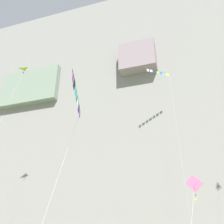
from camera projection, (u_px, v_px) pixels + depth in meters
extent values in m
cube|color=gray|center=(150.00, 117.00, 63.97)|extent=(180.00, 20.92, 65.14)
cube|color=gray|center=(31.00, 89.00, 65.83)|extent=(15.64, 3.38, 9.66)
cube|color=gray|center=(138.00, 58.00, 58.48)|extent=(8.08, 3.15, 7.22)
cube|color=pink|center=(194.00, 183.00, 18.73)|extent=(1.25, 0.72, 1.35)
cylinder|color=black|center=(194.00, 183.00, 18.73)|extent=(0.10, 0.48, 1.07)
cube|color=#CC3399|center=(195.00, 191.00, 18.48)|extent=(0.17, 0.04, 0.08)
cube|color=pink|center=(196.00, 195.00, 18.34)|extent=(0.16, 0.07, 0.08)
cube|color=yellow|center=(196.00, 199.00, 18.21)|extent=(0.17, 0.03, 0.08)
pyramid|color=#8CCC33|center=(24.00, 73.00, 47.79)|extent=(1.54, 1.14, 0.19)
cube|color=#CC3399|center=(23.00, 72.00, 47.32)|extent=(0.10, 0.39, 0.42)
cylinder|color=black|center=(77.00, 93.00, 19.78)|extent=(1.91, 5.64, 0.03)
cube|color=purple|center=(80.00, 113.00, 21.85)|extent=(0.21, 0.54, 0.61)
cube|color=navy|center=(79.00, 108.00, 21.11)|extent=(0.25, 0.55, 0.61)
cube|color=white|center=(78.00, 103.00, 20.36)|extent=(0.26, 0.55, 0.61)
cube|color=teal|center=(77.00, 97.00, 19.62)|extent=(0.22, 0.54, 0.61)
cube|color=#38B2D1|center=(75.00, 91.00, 18.87)|extent=(0.22, 0.54, 0.61)
cube|color=black|center=(74.00, 84.00, 18.13)|extent=(0.25, 0.55, 0.61)
cube|color=purple|center=(73.00, 77.00, 17.38)|extent=(0.23, 0.54, 0.61)
cylinder|color=silver|center=(56.00, 184.00, 16.21)|extent=(0.50, 6.79, 13.71)
cylinder|color=black|center=(158.00, 71.00, 49.06)|extent=(3.82, 2.79, 0.03)
cube|color=yellow|center=(167.00, 74.00, 49.49)|extent=(0.40, 0.31, 0.51)
cube|color=#38B2D1|center=(164.00, 74.00, 49.30)|extent=(0.42, 0.33, 0.51)
cube|color=blue|center=(161.00, 73.00, 49.11)|extent=(0.40, 0.31, 0.51)
cube|color=#8CCC33|center=(158.00, 72.00, 48.92)|extent=(0.42, 0.33, 0.51)
cube|color=navy|center=(155.00, 72.00, 48.73)|extent=(0.41, 0.33, 0.51)
cube|color=white|center=(151.00, 71.00, 48.54)|extent=(0.39, 0.30, 0.51)
cube|color=white|center=(148.00, 70.00, 48.35)|extent=(0.42, 0.33, 0.51)
cylinder|color=silver|center=(181.00, 154.00, 40.38)|extent=(0.66, 3.25, 33.15)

